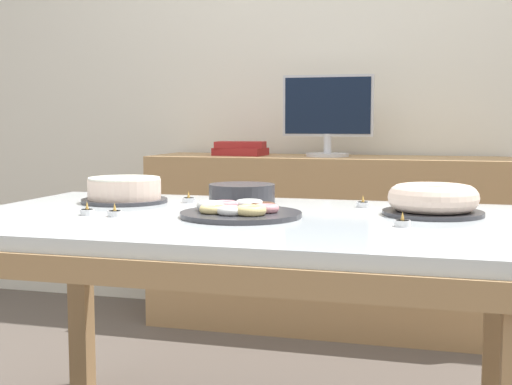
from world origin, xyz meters
name	(u,v)px	position (x,y,z in m)	size (l,w,h in m)	color
wall_back	(338,57)	(0.00, 1.74, 1.30)	(8.00, 0.10, 2.60)	silver
dining_table	(233,246)	(0.00, 0.00, 0.64)	(1.57, 0.98, 0.72)	silver
sideboard	(325,243)	(0.00, 1.44, 0.41)	(1.66, 0.44, 0.82)	tan
computer_monitor	(328,116)	(0.01, 1.44, 1.01)	(0.42, 0.20, 0.38)	silver
book_stack	(240,149)	(-0.42, 1.44, 0.85)	(0.25, 0.19, 0.07)	maroon
cake_chocolate_round	(124,191)	(-0.43, 0.21, 0.76)	(0.27, 0.27, 0.08)	#333338
cake_golden_bundt	(433,200)	(0.53, 0.16, 0.76)	(0.28, 0.28, 0.09)	#333338
pastry_platter	(240,211)	(0.03, -0.02, 0.74)	(0.33, 0.33, 0.04)	#333338
plate_stack	(242,193)	(-0.06, 0.30, 0.75)	(0.21, 0.21, 0.06)	#333338
tealight_near_front	(363,204)	(0.32, 0.29, 0.73)	(0.04, 0.04, 0.04)	silver
tealight_right_edge	(87,211)	(-0.39, -0.10, 0.73)	(0.04, 0.04, 0.04)	silver
tealight_near_cakes	(189,199)	(-0.23, 0.26, 0.73)	(0.04, 0.04, 0.04)	silver
tealight_left_edge	(115,213)	(-0.30, -0.11, 0.73)	(0.04, 0.04, 0.04)	silver
tealight_centre	(402,223)	(0.47, -0.08, 0.73)	(0.04, 0.04, 0.04)	silver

